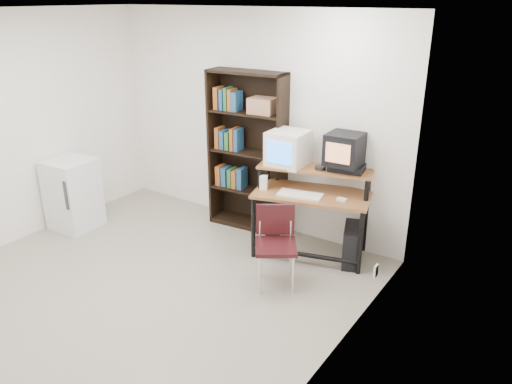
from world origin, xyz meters
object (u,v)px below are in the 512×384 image
Objects in this scene: mini_fridge at (73,194)px; bookshelf at (249,150)px; computer_desk at (312,196)px; crt_tv at (344,149)px; school_chair at (276,238)px; pc_tower at (353,245)px; crt_monitor at (288,148)px.

bookshelf is at bearing 31.64° from mini_fridge.
computer_desk is 0.61m from crt_tv.
crt_tv is 0.46× the size of school_chair.
pc_tower is 1.68m from bookshelf.
mini_fridge is at bearing 151.81° from school_chair.
bookshelf is at bearing 150.87° from computer_desk.
bookshelf is 2.24m from mini_fridge.
crt_monitor is 0.49× the size of mini_fridge.
pc_tower is (0.22, -0.11, -1.01)m from crt_tv.
school_chair is at bearing 2.04° from mini_fridge.
crt_tv is 0.82× the size of pc_tower.
bookshelf is (-1.49, 0.18, 0.77)m from pc_tower.
mini_fridge is at bearing 177.82° from pc_tower.
bookshelf reaches higher than pc_tower.
computer_desk is 0.69m from pc_tower.
computer_desk is at bearing -18.80° from bookshelf.
crt_monitor is 0.22× the size of bookshelf.
computer_desk is at bearing 55.22° from school_chair.
bookshelf reaches higher than crt_tv.
crt_monitor is at bearing -169.61° from crt_tv.
pc_tower is 0.98m from school_chair.
school_chair is 0.92× the size of mini_fridge.
pc_tower is at bearing 14.50° from mini_fridge.
crt_monitor is 1.15× the size of crt_tv.
pc_tower is (0.82, 0.02, -0.95)m from crt_monitor.
crt_tv reaches higher than mini_fridge.
bookshelf is at bearing 174.74° from crt_tv.
crt_monitor is at bearing 157.58° from computer_desk.
school_chair is (-0.01, -0.73, -0.20)m from computer_desk.
crt_tv is 3.35m from mini_fridge.
bookshelf is at bearing 152.53° from pc_tower.
crt_tv is at bearing 10.47° from crt_monitor.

